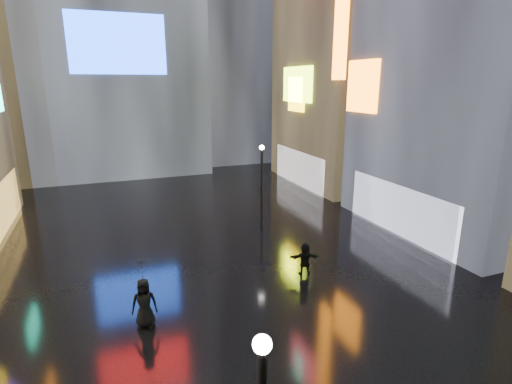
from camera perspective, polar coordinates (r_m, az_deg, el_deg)
ground at (r=23.33m, az=-7.17°, el=-6.98°), size 140.00×140.00×0.00m
building_right_far at (r=37.79m, az=13.94°, el=22.81°), size 10.28×12.00×28.00m
tower_flank_right at (r=49.72m, az=-4.95°, el=24.81°), size 12.00×12.00×34.00m
lamp_far at (r=24.56m, az=0.82°, el=1.52°), size 0.30×0.30×5.20m
pedestrian_4 at (r=15.87m, az=-15.67°, el=-15.03°), size 1.02×0.76×1.90m
pedestrian_5 at (r=19.25m, az=7.00°, el=-9.48°), size 1.51×0.81×1.56m
umbrella_2 at (r=15.24m, az=-16.04°, el=-10.62°), size 1.25×1.25×0.81m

